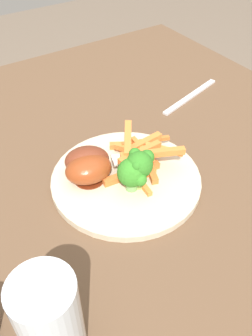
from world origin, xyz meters
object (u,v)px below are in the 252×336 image
Objects in this scene: dining_table at (162,219)px; broccoli_floret_middle at (133,173)px; broccoli_floret_front at (140,164)px; chicken_drumstick_near at (89,160)px; dinner_plate at (126,179)px; chicken_drumstick_far at (91,169)px; water_glass at (50,321)px; fork at (190,96)px; carrot_fries_pile at (140,154)px.

broccoli_floret_middle reaches higher than dining_table.
chicken_drumstick_near is (0.08, 0.05, -0.02)m from broccoli_floret_front.
chicken_drumstick_far is (0.03, 0.05, 0.03)m from dinner_plate.
water_glass reaches higher than dining_table.
chicken_drumstick_near is at bearing 2.72° from fork.
broccoli_floret_front is 0.52× the size of water_glass.
chicken_drumstick_near is (0.03, 0.08, 0.00)m from carrot_fries_pile.
chicken_drumstick_far is (-0.02, 0.01, -0.00)m from chicken_drumstick_near.
carrot_fries_pile is 0.82× the size of fork.
water_glass reaches higher than carrot_fries_pile.
chicken_drumstick_far is (0.06, 0.04, -0.01)m from broccoli_floret_middle.
broccoli_floret_front is 0.52× the size of chicken_drumstick_far.
carrot_fries_pile is at bearing 14.63° from fork.
broccoli_floret_front is at bearing 18.65° from fork.
water_glass is (-0.33, 0.48, 0.06)m from fork.
chicken_drumstick_far is (0.06, 0.06, -0.02)m from broccoli_floret_front.
broccoli_floret_front is 0.02m from broccoli_floret_middle.
broccoli_floret_front is 0.32m from fork.
dinner_plate reaches higher than fork.
carrot_fries_pile is 0.09m from chicken_drumstick_near.
chicken_drumstick_near is at bearing -21.90° from chicken_drumstick_far.
dinner_plate is 1.94× the size of water_glass.
dinner_plate is at bearing 112.96° from carrot_fries_pile.
broccoli_floret_middle is 0.09m from chicken_drumstick_near.
dining_table is 8.74× the size of water_glass.
broccoli_floret_middle is 0.48× the size of chicken_drumstick_near.
water_glass reaches higher than broccoli_floret_middle.
dining_table is at bearing -121.66° from chicken_drumstick_far.
broccoli_floret_middle reaches higher than fork.
water_glass is (-0.14, 0.27, 0.16)m from dining_table.
chicken_drumstick_near is (0.08, 0.03, -0.01)m from broccoli_floret_middle.
broccoli_floret_middle is (-0.00, 0.01, -0.01)m from broccoli_floret_front.
broccoli_floret_middle is (-0.03, 0.01, 0.04)m from dinner_plate.
dining_table is at bearing -131.08° from chicken_drumstick_near.
dining_table is 0.12m from dinner_plate.
carrot_fries_pile is at bearing -52.00° from water_glass.
dining_table is 0.16m from broccoli_floret_front.
dinner_plate is 4.25× the size of broccoli_floret_middle.
broccoli_floret_front reaches higher than chicken_drumstick_near.
dinner_plate is 0.31m from fork.
chicken_drumstick_near is 0.65× the size of fork.
broccoli_floret_middle reaches higher than dinner_plate.
broccoli_floret_middle is 0.26m from water_glass.
water_glass reaches higher than dinner_plate.
water_glass is at bearing 143.20° from chicken_drumstick_near.
dining_table is at bearing -61.74° from water_glass.
dining_table is 4.52× the size of dinner_plate.
carrot_fries_pile is at bearing -97.15° from chicken_drumstick_far.
dining_table is at bearing -96.77° from broccoli_floret_middle.
carrot_fries_pile is (0.02, -0.04, 0.02)m from dinner_plate.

